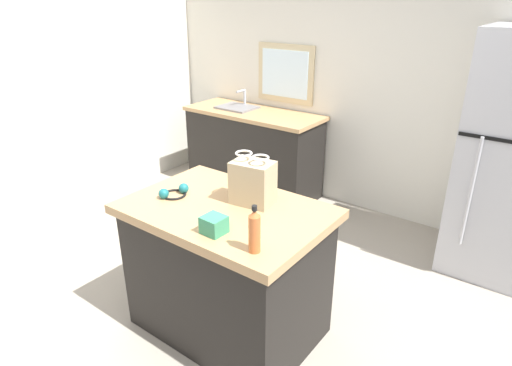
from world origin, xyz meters
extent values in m
plane|color=#9E9384|center=(0.00, 0.00, 0.00)|extent=(6.17, 6.17, 0.00)
cube|color=silver|center=(0.00, 2.31, 1.32)|extent=(5.14, 0.10, 2.63)
cube|color=#CCB78C|center=(-1.11, 2.26, 1.27)|extent=(0.68, 0.04, 0.60)
cube|color=white|center=(-1.11, 2.24, 1.27)|extent=(0.56, 0.02, 0.48)
cube|color=black|center=(-0.09, 0.08, 0.41)|extent=(1.12, 0.74, 0.83)
cube|color=tan|center=(-0.09, 0.08, 0.86)|extent=(1.20, 0.82, 0.06)
cylinder|color=#B7B7BC|center=(0.96, 1.51, 0.74)|extent=(0.02, 0.02, 0.83)
cube|color=black|center=(-1.32, 1.96, 0.43)|extent=(1.46, 0.56, 0.86)
cube|color=tan|center=(-1.32, 1.96, 0.88)|extent=(1.50, 0.60, 0.04)
cube|color=slate|center=(-1.53, 1.96, 0.85)|extent=(0.40, 0.32, 0.14)
cylinder|color=#B7B7BC|center=(-1.53, 2.10, 0.99)|extent=(0.03, 0.03, 0.18)
cylinder|color=#B7B7BC|center=(-1.53, 2.03, 1.07)|extent=(0.02, 0.14, 0.02)
cube|color=tan|center=(0.00, 0.22, 1.01)|extent=(0.26, 0.20, 0.26)
torus|color=white|center=(-0.06, 0.22, 1.18)|extent=(0.12, 0.12, 0.01)
torus|color=white|center=(0.06, 0.22, 1.18)|extent=(0.12, 0.12, 0.01)
cube|color=#388E66|center=(0.06, -0.19, 0.93)|extent=(0.12, 0.12, 0.09)
cylinder|color=#C66633|center=(0.33, -0.20, 0.98)|extent=(0.06, 0.06, 0.19)
cone|color=#C66633|center=(0.33, -0.20, 1.09)|extent=(0.05, 0.05, 0.03)
cylinder|color=black|center=(0.33, -0.20, 1.12)|extent=(0.03, 0.03, 0.02)
torus|color=black|center=(-0.45, 0.01, 0.89)|extent=(0.19, 0.19, 0.01)
sphere|color=#19666B|center=(-0.47, -0.06, 0.92)|extent=(0.06, 0.06, 0.06)
sphere|color=#19666B|center=(-0.43, 0.07, 0.92)|extent=(0.06, 0.06, 0.06)
camera|label=1|loc=(1.43, -1.65, 2.03)|focal=30.65mm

